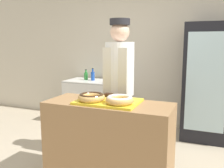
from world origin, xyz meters
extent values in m
cube|color=beige|center=(0.00, 2.13, 1.35)|extent=(8.00, 0.06, 2.70)
cube|color=#997047|center=(0.00, 0.00, 0.44)|extent=(1.33, 0.53, 0.89)
cube|color=yellow|center=(0.00, 0.00, 0.90)|extent=(0.64, 0.46, 0.02)
torus|color=tan|center=(-0.15, -0.08, 0.95)|extent=(0.28, 0.28, 0.07)
torus|color=#331E0F|center=(-0.15, -0.08, 0.96)|extent=(0.25, 0.25, 0.04)
torus|color=tan|center=(0.15, -0.08, 0.95)|extent=(0.28, 0.28, 0.07)
torus|color=white|center=(0.15, -0.08, 0.96)|extent=(0.25, 0.25, 0.04)
cube|color=black|center=(-0.08, 0.17, 0.93)|extent=(0.09, 0.09, 0.03)
cube|color=black|center=(0.08, 0.17, 0.93)|extent=(0.09, 0.09, 0.03)
cylinder|color=#4C4C51|center=(-0.08, 0.55, 0.43)|extent=(0.26, 0.26, 0.86)
cylinder|color=white|center=(-0.08, 0.55, 1.19)|extent=(0.36, 0.36, 0.65)
cube|color=silver|center=(-0.08, 0.39, 0.77)|extent=(0.30, 0.02, 1.36)
sphere|color=beige|center=(-0.08, 0.55, 1.63)|extent=(0.23, 0.23, 0.23)
cylinder|color=#232328|center=(-0.08, 0.55, 1.75)|extent=(0.25, 0.25, 0.08)
cube|color=black|center=(0.90, 1.75, 0.90)|extent=(0.67, 0.63, 1.79)
cube|color=silver|center=(0.90, 1.43, 0.93)|extent=(0.55, 0.02, 1.43)
cube|color=silver|center=(-1.03, 1.75, 0.40)|extent=(1.04, 0.57, 0.80)
cube|color=gray|center=(-1.03, 1.75, 0.78)|extent=(1.04, 0.57, 0.01)
cylinder|color=#2D8C38|center=(-1.23, 1.80, 0.87)|extent=(0.07, 0.07, 0.13)
cylinder|color=#2D8C38|center=(-1.23, 1.80, 0.96)|extent=(0.03, 0.03, 0.05)
cylinder|color=black|center=(-1.23, 1.80, 0.99)|extent=(0.04, 0.04, 0.01)
cylinder|color=#1E4CB2|center=(-1.07, 1.78, 0.88)|extent=(0.07, 0.07, 0.16)
cylinder|color=#1E4CB2|center=(-1.07, 1.78, 0.99)|extent=(0.03, 0.03, 0.06)
cylinder|color=black|center=(-1.07, 1.78, 1.03)|extent=(0.03, 0.03, 0.01)
cylinder|color=#1E4CB2|center=(-0.63, 1.60, 0.88)|extent=(0.08, 0.08, 0.16)
cylinder|color=#1E4CB2|center=(-0.63, 1.60, 0.99)|extent=(0.03, 0.03, 0.06)
cylinder|color=black|center=(-0.63, 1.60, 1.03)|extent=(0.04, 0.04, 0.01)
camera|label=1|loc=(0.99, -2.32, 1.51)|focal=40.00mm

